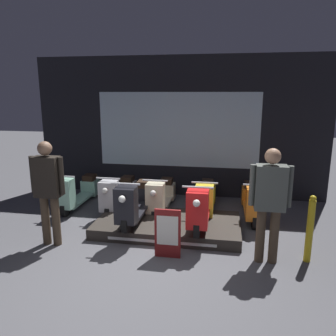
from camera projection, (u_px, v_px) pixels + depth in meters
name	position (u px, v px, depth m)	size (l,w,h in m)	color
ground_plane	(140.00, 272.00, 4.45)	(30.00, 30.00, 0.00)	#4C4C51
shop_wall_back	(178.00, 128.00, 7.52)	(6.72, 0.09, 3.20)	black
display_platform	(168.00, 225.00, 5.79)	(2.50, 1.31, 0.19)	#2D2823
scooter_display_left	(136.00, 202.00, 5.76)	(0.47, 1.66, 0.83)	black
scooter_display_right	(200.00, 205.00, 5.57)	(0.47, 1.66, 0.83)	black
scooter_backrow_0	(78.00, 192.00, 6.98)	(0.47, 1.66, 0.83)	black
scooter_backrow_1	(119.00, 194.00, 6.83)	(0.47, 1.66, 0.83)	black
scooter_backrow_2	(161.00, 196.00, 6.68)	(0.47, 1.66, 0.83)	black
scooter_backrow_3	(206.00, 199.00, 6.53)	(0.47, 1.66, 0.83)	black
scooter_backrow_4	(252.00, 201.00, 6.38)	(0.47, 1.66, 0.83)	black
person_left_browsing	(48.00, 186.00, 5.07)	(0.56, 0.22, 1.67)	#473828
person_right_browsing	(270.00, 197.00, 4.52)	(0.57, 0.23, 1.66)	#473828
price_sign_board	(168.00, 233.00, 4.78)	(0.38, 0.04, 0.75)	maroon
street_bollard	(310.00, 229.00, 4.63)	(0.10, 0.10, 1.00)	gold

